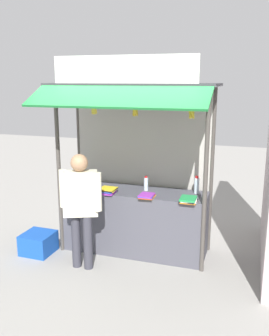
{
  "coord_description": "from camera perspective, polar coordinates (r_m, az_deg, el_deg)",
  "views": [
    {
      "loc": [
        1.65,
        -5.09,
        2.58
      ],
      "look_at": [
        0.0,
        0.0,
        1.31
      ],
      "focal_mm": 40.11,
      "sensor_mm": 36.0,
      "label": 1
    }
  ],
  "objects": [
    {
      "name": "banana_bunch_rightmost",
      "position": [
        4.93,
        0.12,
        8.65
      ],
      "size": [
        0.09,
        0.09,
        0.29
      ],
      "color": "#332D23"
    },
    {
      "name": "stall_counter",
      "position": [
        5.75,
        0.0,
        -8.08
      ],
      "size": [
        2.15,
        0.63,
        0.96
      ],
      "primitive_type": "cube",
      "color": "#4C4C56",
      "rests_on": "ground"
    },
    {
      "name": "magazine_stack_front_left",
      "position": [
        5.48,
        -4.15,
        -3.45
      ],
      "size": [
        0.26,
        0.25,
        0.08
      ],
      "color": "purple",
      "rests_on": "stall_counter"
    },
    {
      "name": "banana_bunch_inner_right",
      "position": [
        5.14,
        -6.17,
        8.85
      ],
      "size": [
        0.08,
        0.08,
        0.28
      ],
      "color": "#332D23"
    },
    {
      "name": "magazine_stack_back_right",
      "position": [
        5.15,
        8.22,
        -4.77
      ],
      "size": [
        0.24,
        0.28,
        0.06
      ],
      "color": "orange",
      "rests_on": "stall_counter"
    },
    {
      "name": "water_bottle_rear_center",
      "position": [
        5.51,
        9.43,
        -2.6
      ],
      "size": [
        0.07,
        0.07,
        0.26
      ],
      "color": "silver",
      "rests_on": "stall_counter"
    },
    {
      "name": "stall_structure",
      "position": [
        5.5,
        0.26,
        4.3
      ],
      "size": [
        2.35,
        1.43,
        2.88
      ],
      "color": "#4C4742",
      "rests_on": "ground"
    },
    {
      "name": "vendor_person",
      "position": [
        5.14,
        -8.19,
        -4.98
      ],
      "size": [
        0.62,
        0.36,
        1.62
      ],
      "rotation": [
        0.0,
        0.0,
        3.54
      ],
      "color": "#383842",
      "rests_on": "ground"
    },
    {
      "name": "plastic_crate",
      "position": [
        5.99,
        -14.39,
        -10.97
      ],
      "size": [
        0.46,
        0.46,
        0.31
      ],
      "primitive_type": "cube",
      "rotation": [
        0.0,
        0.0,
        -0.02
      ],
      "color": "#194CB2",
      "rests_on": "ground"
    },
    {
      "name": "water_bottle_mid_right",
      "position": [
        5.99,
        -8.25,
        -1.11
      ],
      "size": [
        0.08,
        0.08,
        0.3
      ],
      "color": "silver",
      "rests_on": "stall_counter"
    },
    {
      "name": "water_bottle_center",
      "position": [
        5.58,
        1.76,
        -2.41
      ],
      "size": [
        0.06,
        0.06,
        0.22
      ],
      "color": "silver",
      "rests_on": "stall_counter"
    },
    {
      "name": "banana_bunch_inner_left",
      "position": [
        4.75,
        8.7,
        8.35
      ],
      "size": [
        0.1,
        0.1,
        0.3
      ],
      "color": "#332D23"
    },
    {
      "name": "magazine_stack_right",
      "position": [
        5.28,
        1.89,
        -4.26
      ],
      "size": [
        0.21,
        0.26,
        0.04
      ],
      "color": "yellow",
      "rests_on": "stall_counter"
    },
    {
      "name": "ground_plane",
      "position": [
        5.94,
        0.0,
        -12.4
      ],
      "size": [
        20.0,
        20.0,
        0.0
      ],
      "primitive_type": "plane",
      "color": "gray"
    }
  ]
}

